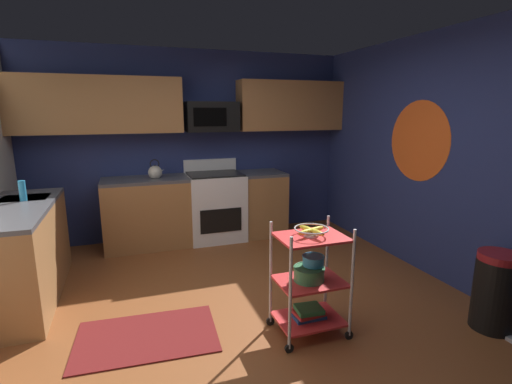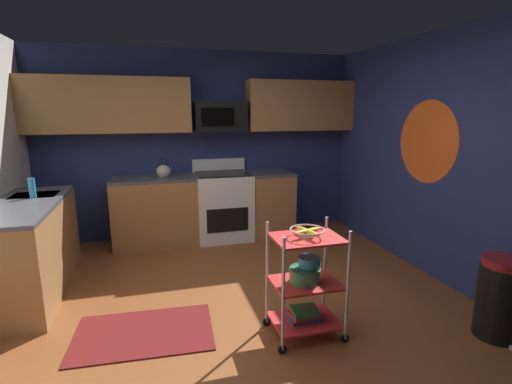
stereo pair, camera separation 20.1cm
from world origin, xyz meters
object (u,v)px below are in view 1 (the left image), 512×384
(book_stack, at_px, (309,312))
(microwave, at_px, (212,117))
(oven_range, at_px, (215,206))
(trash_can, at_px, (496,291))
(mixing_bowl_large, at_px, (309,273))
(mixing_bowl_small, at_px, (313,260))
(dish_soap_bottle, at_px, (22,191))
(fruit_bowl, at_px, (312,230))
(kettle, at_px, (155,172))
(rolling_cart, at_px, (310,281))

(book_stack, bearing_deg, microwave, 93.92)
(oven_range, relative_size, trash_can, 1.67)
(microwave, distance_m, mixing_bowl_large, 2.90)
(oven_range, height_order, mixing_bowl_small, oven_range)
(mixing_bowl_large, bearing_deg, trash_can, -16.53)
(dish_soap_bottle, bearing_deg, oven_range, 23.22)
(mixing_bowl_large, relative_size, dish_soap_bottle, 1.26)
(mixing_bowl_large, xyz_separation_m, trash_can, (1.49, -0.44, -0.19))
(book_stack, bearing_deg, fruit_bowl, 180.00)
(fruit_bowl, bearing_deg, book_stack, 0.00)
(mixing_bowl_small, bearing_deg, book_stack, -152.72)
(book_stack, relative_size, kettle, 0.97)
(rolling_cart, height_order, dish_soap_bottle, dish_soap_bottle)
(mixing_bowl_small, height_order, kettle, kettle)
(oven_range, relative_size, dish_soap_bottle, 5.50)
(mixing_bowl_large, height_order, mixing_bowl_small, mixing_bowl_small)
(oven_range, distance_m, fruit_bowl, 2.58)
(mixing_bowl_large, distance_m, book_stack, 0.34)
(dish_soap_bottle, bearing_deg, kettle, 34.33)
(microwave, xyz_separation_m, mixing_bowl_small, (0.22, -2.63, -1.08))
(book_stack, bearing_deg, mixing_bowl_large, 180.00)
(mixing_bowl_large, height_order, book_stack, mixing_bowl_large)
(oven_range, distance_m, rolling_cart, 2.55)
(mixing_bowl_small, distance_m, kettle, 2.74)
(kettle, bearing_deg, fruit_bowl, -69.03)
(microwave, distance_m, kettle, 1.06)
(fruit_bowl, xyz_separation_m, book_stack, (0.00, 0.00, -0.70))
(oven_range, bearing_deg, fruit_bowl, -85.93)
(microwave, relative_size, book_stack, 2.72)
(dish_soap_bottle, relative_size, trash_can, 0.30)
(mixing_bowl_large, bearing_deg, rolling_cart, 0.00)
(mixing_bowl_large, xyz_separation_m, dish_soap_bottle, (-2.28, 1.63, 0.50))
(microwave, relative_size, fruit_bowl, 2.57)
(book_stack, bearing_deg, rolling_cart, 180.00)
(oven_range, distance_m, trash_can, 3.42)
(mixing_bowl_small, bearing_deg, rolling_cart, -152.72)
(fruit_bowl, height_order, kettle, kettle)
(dish_soap_bottle, bearing_deg, book_stack, -35.46)
(dish_soap_bottle, bearing_deg, microwave, 25.58)
(rolling_cart, distance_m, fruit_bowl, 0.42)
(mixing_bowl_small, bearing_deg, trash_can, -17.64)
(fruit_bowl, height_order, dish_soap_bottle, dish_soap_bottle)
(oven_range, xyz_separation_m, microwave, (-0.00, 0.10, 1.22))
(oven_range, height_order, fruit_bowl, oven_range)
(mixing_bowl_large, height_order, kettle, kettle)
(microwave, height_order, dish_soap_bottle, microwave)
(oven_range, distance_m, mixing_bowl_small, 2.54)
(oven_range, xyz_separation_m, trash_can, (1.66, -2.98, -0.15))
(kettle, bearing_deg, mixing_bowl_large, -69.24)
(microwave, relative_size, dish_soap_bottle, 3.50)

